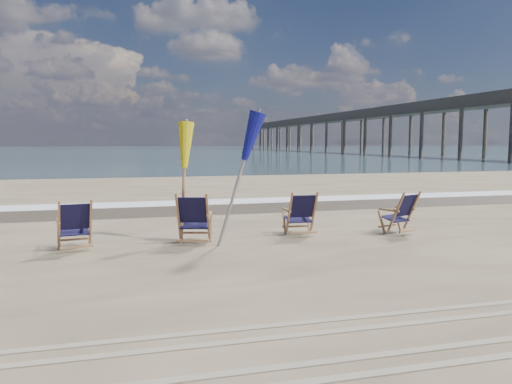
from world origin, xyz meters
TOP-DOWN VIEW (x-y plane):
  - ocean at (0.00, 128.00)m, footprint 400.00×400.00m
  - surf_foam at (0.00, 8.30)m, footprint 200.00×1.40m
  - wet_sand_strip at (0.00, 6.80)m, footprint 200.00×2.60m
  - tire_tracks at (0.00, -2.80)m, footprint 80.00×1.30m
  - beach_chair_0 at (-2.96, 2.01)m, footprint 0.67×0.73m
  - beach_chair_1 at (-0.97, 1.91)m, footprint 0.78×0.83m
  - beach_chair_2 at (1.19, 2.23)m, footprint 0.60×0.67m
  - beach_chair_3 at (3.19, 1.96)m, footprint 0.75×0.79m
  - umbrella_yellow at (-1.34, 2.36)m, footprint 0.30×0.30m
  - umbrella_blue at (-0.50, 1.65)m, footprint 0.30×0.30m
  - fishing_pier at (38.00, 74.00)m, footprint 4.40×140.00m

SIDE VIEW (x-z plane):
  - ocean at x=0.00m, z-range 0.00..0.00m
  - wet_sand_strip at x=0.00m, z-range 0.00..0.00m
  - surf_foam at x=0.00m, z-range 0.00..0.01m
  - tire_tracks at x=0.00m, z-range 0.00..0.01m
  - beach_chair_3 at x=3.19m, z-range 0.00..0.88m
  - beach_chair_0 at x=-2.96m, z-range 0.00..0.89m
  - beach_chair_2 at x=1.19m, z-range 0.00..0.90m
  - beach_chair_1 at x=-0.97m, z-range 0.00..0.95m
  - umbrella_yellow at x=-1.34m, z-range 0.58..2.79m
  - umbrella_blue at x=-0.50m, z-range 0.67..3.09m
  - fishing_pier at x=38.00m, z-range 0.00..9.30m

